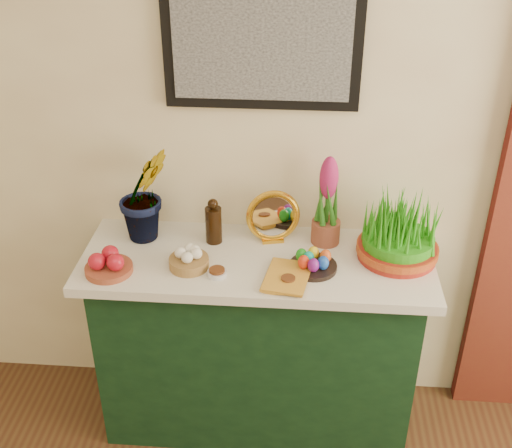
{
  "coord_description": "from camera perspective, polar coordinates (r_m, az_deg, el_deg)",
  "views": [
    {
      "loc": [
        0.03,
        -0.12,
        2.31
      ],
      "look_at": [
        -0.14,
        1.95,
        1.07
      ],
      "focal_mm": 45.0,
      "sensor_mm": 36.0,
      "label": 1
    }
  ],
  "objects": [
    {
      "name": "egg_plate",
      "position": [
        2.48,
        5.08,
        -3.42
      ],
      "size": [
        0.22,
        0.22,
        0.08
      ],
      "color": "black",
      "rests_on": "tablecloth"
    },
    {
      "name": "tablecloth",
      "position": [
        2.57,
        0.09,
        -3.27
      ],
      "size": [
        1.4,
        0.55,
        0.04
      ],
      "primitive_type": "cube",
      "color": "silver",
      "rests_on": "sideboard"
    },
    {
      "name": "spice_dish_right",
      "position": [
        2.41,
        2.87,
        -5.05
      ],
      "size": [
        0.07,
        0.07,
        0.03
      ],
      "color": "silver",
      "rests_on": "tablecloth"
    },
    {
      "name": "spice_dish_left",
      "position": [
        2.45,
        -3.49,
        -4.33
      ],
      "size": [
        0.08,
        0.08,
        0.03
      ],
      "color": "silver",
      "rests_on": "tablecloth"
    },
    {
      "name": "apple_bowl",
      "position": [
        2.52,
        -13.0,
        -3.42
      ],
      "size": [
        0.23,
        0.23,
        0.09
      ],
      "color": "brown",
      "rests_on": "tablecloth"
    },
    {
      "name": "wheatgrass_sabzeh",
      "position": [
        2.56,
        12.63,
        -0.71
      ],
      "size": [
        0.32,
        0.32,
        0.26
      ],
      "color": "maroon",
      "rests_on": "tablecloth"
    },
    {
      "name": "garlic_basket",
      "position": [
        2.49,
        -5.99,
        -3.13
      ],
      "size": [
        0.2,
        0.2,
        0.09
      ],
      "color": "olive",
      "rests_on": "tablecloth"
    },
    {
      "name": "hyacinth_pink",
      "position": [
        2.58,
        6.35,
        1.69
      ],
      "size": [
        0.12,
        0.12,
        0.39
      ],
      "color": "brown",
      "rests_on": "tablecloth"
    },
    {
      "name": "book",
      "position": [
        2.44,
        0.89,
        -4.43
      ],
      "size": [
        0.18,
        0.24,
        0.03
      ],
      "primitive_type": "imported",
      "rotation": [
        0.0,
        0.0,
        -0.17
      ],
      "color": "gold",
      "rests_on": "tablecloth"
    },
    {
      "name": "vinegar_cruet",
      "position": [
        2.62,
        -3.8,
        0.09
      ],
      "size": [
        0.07,
        0.07,
        0.2
      ],
      "color": "black",
      "rests_on": "tablecloth"
    },
    {
      "name": "hyacinth_green",
      "position": [
        2.6,
        -9.97,
        3.9
      ],
      "size": [
        0.35,
        0.34,
        0.53
      ],
      "primitive_type": "imported",
      "rotation": [
        0.0,
        0.0,
        0.64
      ],
      "color": "#286A1A",
      "rests_on": "tablecloth"
    },
    {
      "name": "sideboard",
      "position": [
        2.85,
        0.08,
        -10.72
      ],
      "size": [
        1.3,
        0.45,
        0.85
      ],
      "primitive_type": "cube",
      "color": "#133519",
      "rests_on": "ground"
    },
    {
      "name": "mirror",
      "position": [
        2.61,
        1.53,
        0.64
      ],
      "size": [
        0.23,
        0.1,
        0.22
      ],
      "color": "gold",
      "rests_on": "tablecloth"
    }
  ]
}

